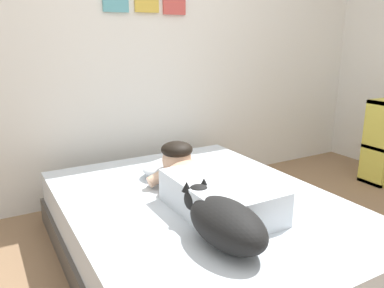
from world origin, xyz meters
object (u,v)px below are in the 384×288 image
(dog, at_px, (223,220))
(cell_phone, at_px, (209,186))
(bed, at_px, (202,230))
(coffee_cup, at_px, (191,167))
(person_lying, at_px, (207,185))
(pillow, at_px, (179,166))

(dog, distance_m, cell_phone, 0.66)
(bed, bearing_deg, coffee_cup, 68.56)
(person_lying, relative_size, dog, 1.60)
(dog, relative_size, coffee_cup, 4.60)
(person_lying, bearing_deg, dog, -111.87)
(bed, distance_m, pillow, 0.53)
(dog, bearing_deg, pillow, 74.60)
(pillow, bearing_deg, cell_phone, -80.67)
(bed, height_order, dog, dog)
(coffee_cup, bearing_deg, cell_phone, -96.00)
(bed, height_order, cell_phone, cell_phone)
(coffee_cup, bearing_deg, pillow, 171.14)
(pillow, distance_m, dog, 0.93)
(bed, relative_size, coffee_cup, 15.74)
(pillow, bearing_deg, person_lying, -100.00)
(person_lying, distance_m, coffee_cup, 0.52)
(pillow, bearing_deg, coffee_cup, -8.86)
(bed, xyz_separation_m, pillow, (0.10, 0.46, 0.25))
(bed, bearing_deg, cell_phone, 46.68)
(coffee_cup, bearing_deg, dog, -110.42)
(coffee_cup, distance_m, cell_phone, 0.30)
(coffee_cup, bearing_deg, person_lying, -109.23)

